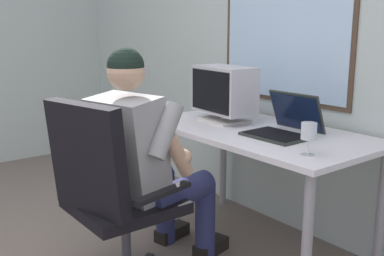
# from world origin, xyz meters

# --- Properties ---
(wall_rear) EXTENTS (5.73, 0.08, 2.54)m
(wall_rear) POSITION_xyz_m (-0.00, 2.08, 1.27)
(wall_rear) COLOR #B6C5BD
(wall_rear) RESTS_ON ground
(desk) EXTENTS (1.43, 0.77, 0.75)m
(desk) POSITION_xyz_m (0.05, 1.63, 0.67)
(desk) COLOR gray
(desk) RESTS_ON ground
(office_chair) EXTENTS (0.67, 0.59, 1.01)m
(office_chair) POSITION_xyz_m (-0.06, 0.70, 0.57)
(office_chair) COLOR black
(office_chair) RESTS_ON ground
(person_seated) EXTENTS (0.61, 0.83, 1.26)m
(person_seated) POSITION_xyz_m (-0.11, 0.96, 0.66)
(person_seated) COLOR navy
(person_seated) RESTS_ON ground
(crt_monitor) EXTENTS (0.44, 0.26, 0.35)m
(crt_monitor) POSITION_xyz_m (-0.24, 1.63, 0.95)
(crt_monitor) COLOR beige
(crt_monitor) RESTS_ON desk
(laptop) EXTENTS (0.35, 0.35, 0.24)m
(laptop) POSITION_xyz_m (0.25, 1.65, 0.82)
(laptop) COLOR #252A26
(laptop) RESTS_ON desk
(wine_glass) EXTENTS (0.07, 0.07, 0.16)m
(wine_glass) POSITION_xyz_m (0.60, 1.42, 0.86)
(wine_glass) COLOR silver
(wine_glass) RESTS_ON desk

